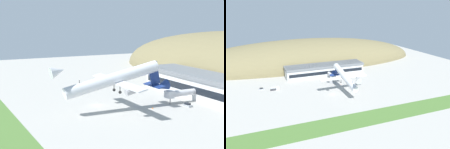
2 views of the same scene
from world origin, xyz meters
TOP-DOWN VIEW (x-y plane):
  - ground_plane at (0.00, 0.00)m, footprint 335.87×335.87m
  - terminal_building at (9.77, 47.18)m, footprint 73.38×17.29m
  - jetway_0 at (10.81, 31.38)m, footprint 3.38×13.85m
  - cargo_airplane at (10.61, 2.61)m, footprint 37.24×48.29m
  - service_car_0 at (-48.03, 29.45)m, footprint 4.49×2.14m
  - service_car_1 at (17.29, 30.93)m, footprint 3.85×2.16m
  - fuel_truck at (-38.63, 24.66)m, footprint 6.71×2.52m
  - traffic_cone_0 at (13.87, 17.04)m, footprint 0.52×0.52m

SIDE VIEW (x-z plane):
  - ground_plane at x=0.00m, z-range 0.00..0.00m
  - traffic_cone_0 at x=13.87m, z-range -0.01..0.57m
  - service_car_1 at x=17.29m, z-range -0.12..1.29m
  - service_car_0 at x=-48.03m, z-range -0.12..1.31m
  - fuel_truck at x=-38.63m, z-range -0.08..3.07m
  - jetway_0 at x=10.81m, z-range 1.28..6.71m
  - terminal_building at x=9.77m, z-range 0.69..10.98m
  - cargo_airplane at x=10.61m, z-range 4.75..18.72m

